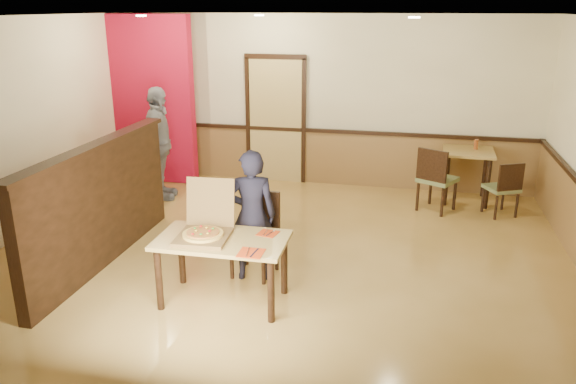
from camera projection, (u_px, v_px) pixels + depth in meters
name	position (u px, v px, depth m)	size (l,w,h in m)	color
floor	(272.00, 270.00, 6.49)	(7.00, 7.00, 0.00)	tan
ceiling	(270.00, 18.00, 5.61)	(7.00, 7.00, 0.00)	black
wall_back	(323.00, 102.00, 9.29)	(7.00, 7.00, 0.00)	#FFF5C7
wainscot_back	(322.00, 158.00, 9.56)	(7.00, 0.04, 0.90)	olive
chair_rail_back	(322.00, 131.00, 9.39)	(7.00, 0.06, 0.06)	black
back_door	(276.00, 121.00, 9.53)	(0.90, 0.06, 2.10)	#DEC272
booth_partition	(100.00, 204.00, 6.49)	(0.20, 3.10, 1.44)	black
red_accent_panel	(148.00, 100.00, 9.43)	(1.60, 0.20, 2.78)	#A80C29
spot_a	(141.00, 16.00, 7.75)	(0.14, 0.14, 0.02)	beige
spot_b	(259.00, 15.00, 8.09)	(0.14, 0.14, 0.02)	beige
spot_c	(414.00, 17.00, 6.71)	(0.14, 0.14, 0.02)	beige
main_table	(222.00, 248.00, 5.65)	(1.32, 0.76, 0.70)	tan
diner_chair	(257.00, 230.00, 6.31)	(0.53, 0.53, 0.94)	olive
side_chair_left	(436.00, 177.00, 8.20)	(0.65, 0.65, 0.97)	olive
side_chair_right	(504.00, 187.00, 8.03)	(0.54, 0.54, 0.82)	olive
side_table	(467.00, 162.00, 8.63)	(0.78, 0.78, 0.81)	tan
diner	(252.00, 216.00, 6.11)	(0.54, 0.36, 1.48)	black
passerby	(159.00, 144.00, 8.67)	(1.03, 0.43, 1.76)	gray
pizza_box	(204.00, 230.00, 5.63)	(0.55, 0.63, 0.54)	brown
pizza	(203.00, 234.00, 5.59)	(0.41, 0.41, 0.03)	gold
napkin_near	(251.00, 253.00, 5.28)	(0.23, 0.23, 0.01)	red
napkin_far	(268.00, 233.00, 5.73)	(0.23, 0.23, 0.01)	red
condiment	(476.00, 144.00, 8.62)	(0.06, 0.06, 0.15)	#96451B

